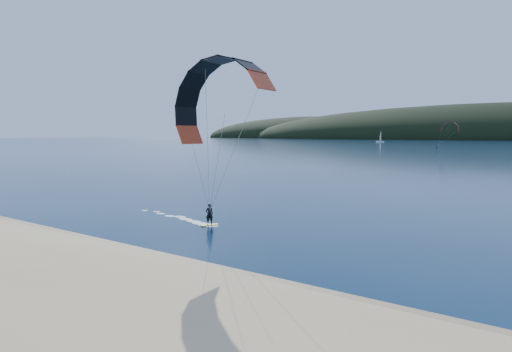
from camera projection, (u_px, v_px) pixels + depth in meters
The scene contains 5 objects.
ground at pixel (86, 279), 22.46m from camera, with size 1800.00×1800.00×0.00m, color #071D3A.
wet_sand at pixel (150, 258), 26.16m from camera, with size 220.00×2.50×0.10m.
kitesurfer_near at pixel (223, 118), 28.25m from camera, with size 20.24×7.77×12.72m.
kitesurfer_far at pixel (450, 130), 201.04m from camera, with size 10.91×6.22×12.05m.
sailboat at pixel (380, 141), 416.97m from camera, with size 8.10×5.40×11.32m.
Camera 1 is at (19.79, -12.92, 7.76)m, focal length 29.38 mm.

